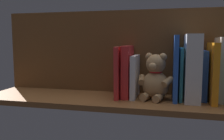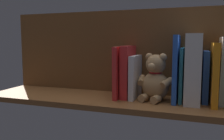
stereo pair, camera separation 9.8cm
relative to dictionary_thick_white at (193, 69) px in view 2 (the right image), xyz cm
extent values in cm
cube|color=brown|center=(31.71, 2.68, -14.15)|extent=(109.75, 29.29, 2.20)
cube|color=brown|center=(31.71, -9.72, 5.63)|extent=(109.75, 1.50, 37.36)
cube|color=silver|center=(-10.70, -2.03, -0.60)|extent=(3.32, 13.07, 24.93)
cube|color=orange|center=(-7.43, 0.11, -1.62)|extent=(2.21, 17.34, 22.87)
cube|color=blue|center=(-4.60, -2.62, -3.18)|extent=(2.16, 11.89, 19.74)
cube|color=silver|center=(0.00, 0.00, 0.00)|extent=(5.75, 16.93, 26.10)
cube|color=teal|center=(4.13, -1.41, -2.57)|extent=(1.22, 14.31, 20.96)
cube|color=blue|center=(6.24, -0.47, -0.19)|extent=(1.71, 16.20, 25.71)
ellipsoid|color=tan|center=(13.97, 0.97, -7.36)|extent=(13.10, 12.32, 11.39)
sphere|color=tan|center=(13.97, 0.97, 1.28)|extent=(7.83, 7.83, 7.83)
sphere|color=tan|center=(11.15, 1.80, 4.21)|extent=(3.03, 3.03, 3.03)
sphere|color=tan|center=(16.79, 0.15, 4.21)|extent=(3.03, 3.03, 3.03)
sphere|color=tan|center=(14.90, 4.17, 0.69)|extent=(3.03, 3.03, 3.03)
cylinder|color=tan|center=(9.17, 3.86, -5.36)|extent=(5.46, 6.09, 4.21)
cylinder|color=tan|center=(19.56, 0.82, -5.36)|extent=(3.03, 5.76, 4.21)
cylinder|color=tan|center=(12.86, 6.34, -11.54)|extent=(4.10, 4.95, 3.03)
cylinder|color=tan|center=(17.78, 4.90, -11.54)|extent=(4.10, 4.95, 3.03)
torus|color=red|center=(13.97, 0.97, -1.84)|extent=(6.44, 6.44, 0.89)
cube|color=silver|center=(22.59, -0.79, -4.26)|extent=(2.07, 15.56, 17.58)
cube|color=red|center=(25.82, -1.12, -2.26)|extent=(3.10, 14.90, 21.57)
cube|color=red|center=(28.86, -0.05, -2.46)|extent=(1.91, 17.03, 21.20)
camera|label=1|loc=(9.08, 97.63, 9.86)|focal=38.13mm
camera|label=2|loc=(-0.34, 94.88, 9.86)|focal=38.13mm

